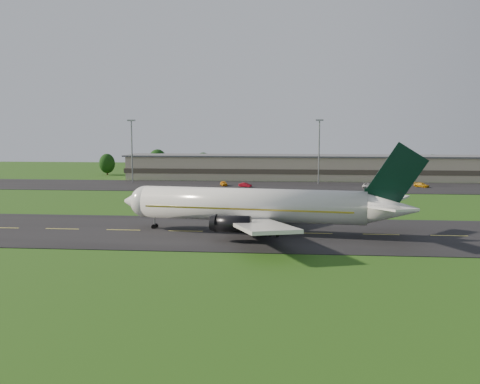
# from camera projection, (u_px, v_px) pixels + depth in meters

# --- Properties ---
(ground) EXTENTS (360.00, 360.00, 0.00)m
(ground) POSITION_uv_depth(u_px,v_px,m) (315.00, 234.00, 89.88)
(ground) COLOR #1D4511
(ground) RESTS_ON ground
(taxiway) EXTENTS (220.00, 30.00, 0.10)m
(taxiway) POSITION_uv_depth(u_px,v_px,m) (315.00, 234.00, 89.87)
(taxiway) COLOR black
(taxiway) RESTS_ON ground
(apron) EXTENTS (260.00, 30.00, 0.10)m
(apron) POSITION_uv_depth(u_px,v_px,m) (303.00, 187.00, 161.06)
(apron) COLOR black
(apron) RESTS_ON ground
(airliner) EXTENTS (51.18, 41.86, 15.57)m
(airliner) POSITION_uv_depth(u_px,v_px,m) (257.00, 206.00, 90.09)
(airliner) COLOR white
(airliner) RESTS_ON ground
(terminal) EXTENTS (145.00, 16.00, 8.40)m
(terminal) POSITION_uv_depth(u_px,v_px,m) (320.00, 168.00, 183.93)
(terminal) COLOR tan
(terminal) RESTS_ON ground
(light_mast_west) EXTENTS (2.40, 1.20, 20.35)m
(light_mast_west) POSITION_uv_depth(u_px,v_px,m) (132.00, 143.00, 172.38)
(light_mast_west) COLOR gray
(light_mast_west) RESTS_ON ground
(light_mast_centre) EXTENTS (2.40, 1.20, 20.35)m
(light_mast_centre) POSITION_uv_depth(u_px,v_px,m) (319.00, 144.00, 167.00)
(light_mast_centre) COLOR gray
(light_mast_centre) RESTS_ON ground
(tree_line) EXTENTS (195.25, 10.09, 10.18)m
(tree_line) POSITION_uv_depth(u_px,v_px,m) (387.00, 164.00, 191.78)
(tree_line) COLOR black
(tree_line) RESTS_ON ground
(service_vehicle_a) EXTENTS (2.93, 4.53, 1.44)m
(service_vehicle_a) POSITION_uv_depth(u_px,v_px,m) (224.00, 183.00, 163.39)
(service_vehicle_a) COLOR orange
(service_vehicle_a) RESTS_ON apron
(service_vehicle_b) EXTENTS (4.13, 2.57, 1.28)m
(service_vehicle_b) POSITION_uv_depth(u_px,v_px,m) (245.00, 185.00, 159.94)
(service_vehicle_b) COLOR maroon
(service_vehicle_b) RESTS_ON apron
(service_vehicle_c) EXTENTS (3.26, 5.15, 1.32)m
(service_vehicle_c) POSITION_uv_depth(u_px,v_px,m) (366.00, 185.00, 158.27)
(service_vehicle_c) COLOR silver
(service_vehicle_c) RESTS_ON apron
(service_vehicle_d) EXTENTS (4.66, 4.69, 1.36)m
(service_vehicle_d) POSITION_uv_depth(u_px,v_px,m) (422.00, 185.00, 159.35)
(service_vehicle_d) COLOR #CE900C
(service_vehicle_d) RESTS_ON apron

